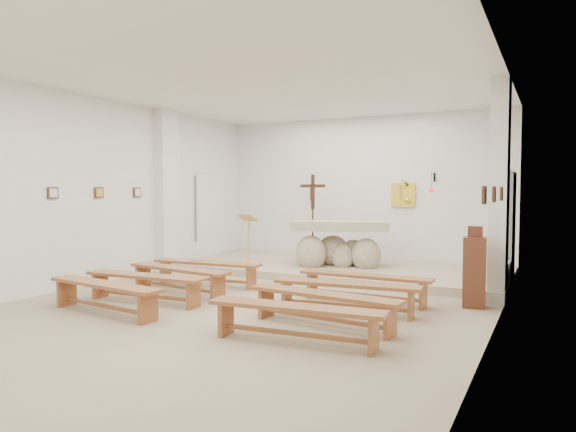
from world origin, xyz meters
The scene contains 31 objects.
ground centered at (0.00, 0.00, 0.00)m, with size 7.00×10.00×0.00m, color tan.
wall_left centered at (-3.49, 0.00, 1.75)m, with size 0.02×10.00×3.50m, color white.
wall_right centered at (3.49, 0.00, 1.75)m, with size 0.02×10.00×3.50m, color white.
wall_back centered at (0.00, 4.99, 1.75)m, with size 7.00×0.02×3.50m, color white.
ceiling centered at (0.00, 0.00, 3.49)m, with size 7.00×10.00×0.02m, color silver.
sanctuary_platform centered at (0.00, 3.50, 0.07)m, with size 6.98×3.00×0.15m, color #BEAE92.
pilaster_left centered at (-3.37, 2.00, 1.75)m, with size 0.26×0.55×3.50m, color white.
pilaster_right centered at (3.37, 2.00, 1.75)m, with size 0.26×0.55×3.50m, color white.
gold_wall_relief centered at (1.05, 4.96, 1.65)m, with size 0.55×0.04×0.55m, color yellow.
sanctuary_lamp centered at (1.75, 4.71, 1.81)m, with size 0.11×0.36×0.44m.
station_frame_left_front centered at (-3.47, -0.80, 1.72)m, with size 0.03×0.20×0.20m, color #3E271B.
station_frame_left_mid centered at (-3.47, 0.20, 1.72)m, with size 0.03×0.20×0.20m, color #3E271B.
station_frame_left_rear centered at (-3.47, 1.20, 1.72)m, with size 0.03×0.20×0.20m, color #3E271B.
station_frame_right_front centered at (3.47, -0.80, 1.72)m, with size 0.03×0.20×0.20m, color #3E271B.
station_frame_right_mid centered at (3.47, 0.20, 1.72)m, with size 0.03×0.20×0.20m, color #3E271B.
station_frame_right_rear centered at (3.47, 1.20, 1.72)m, with size 0.03×0.20×0.20m, color #3E271B.
radiator_left centered at (-3.43, 2.70, 0.27)m, with size 0.10×0.85×0.52m, color silver.
radiator_right centered at (3.43, 2.70, 0.27)m, with size 0.10×0.85×0.52m, color silver.
altar centered at (0.10, 3.40, 0.55)m, with size 2.19×1.38×1.05m.
lectern centered at (-1.72, 2.68, 0.70)m, with size 0.42×0.37×1.12m.
crucifix_stand centered at (-0.86, 4.15, 1.29)m, with size 0.60×0.26×1.97m.
potted_plant centered at (-0.84, 3.86, 0.39)m, with size 0.43×0.37×0.48m, color #295B24.
donation_pedestal centered at (3.10, 1.39, 0.54)m, with size 0.36×0.36×1.23m.
bench_left_front centered at (-1.53, 0.93, 0.34)m, with size 2.14×0.53×0.45m.
bench_right_front centered at (1.53, 0.93, 0.34)m, with size 2.12×0.35×0.45m.
bench_left_second centered at (-1.53, 0.12, 0.34)m, with size 2.14×0.61×0.45m.
bench_right_second centered at (1.53, 0.12, 0.34)m, with size 2.14×0.58×0.45m.
bench_left_third centered at (-1.53, -0.69, 0.34)m, with size 2.13×0.46×0.45m.
bench_right_third centered at (1.53, -0.69, 0.34)m, with size 2.14×0.55×0.45m.
bench_left_fourth centered at (-1.53, -1.50, 0.34)m, with size 2.14×0.57×0.45m.
bench_right_fourth centered at (1.53, -1.50, 0.34)m, with size 2.14×0.52×0.45m.
Camera 1 is at (4.15, -6.72, 1.78)m, focal length 32.00 mm.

